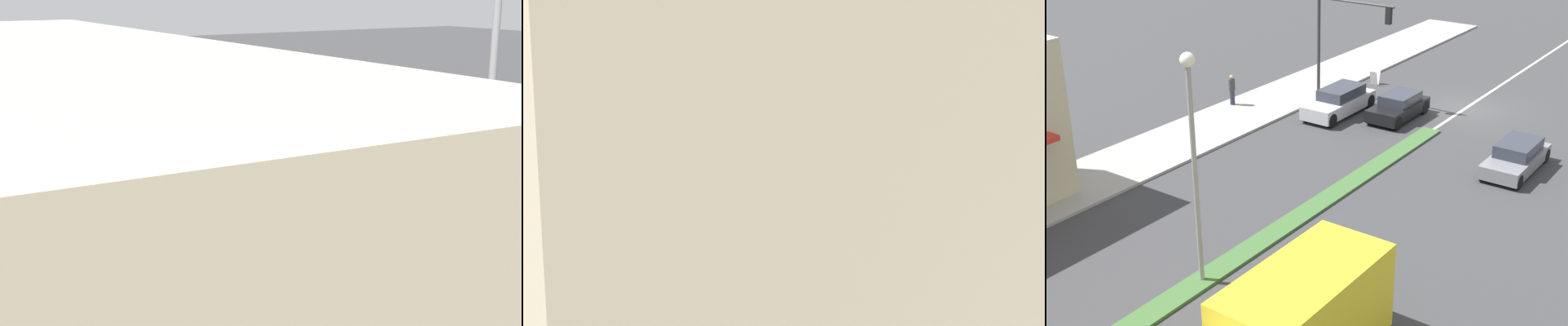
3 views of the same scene
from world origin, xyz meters
TOP-DOWN VIEW (x-y plane):
  - ground_plane at (0.00, 18.00)m, footprint 160.00×160.00m
  - lane_marking_center at (0.00, 0.00)m, footprint 0.16×60.00m
  - traffic_signal_main at (6.12, 2.75)m, footprint 4.59×0.34m
  - street_lamp at (0.00, 20.36)m, footprint 0.44×0.44m
  - warning_aframe_sign at (6.04, -0.84)m, footprint 0.45×0.53m
  - suv_black at (2.20, 3.41)m, footprint 1.73×3.82m
  - suv_grey at (-5.00, 6.24)m, footprint 1.72×4.15m
  - sedan_silver at (5.00, 4.58)m, footprint 1.74×4.58m

SIDE VIEW (x-z plane):
  - ground_plane at x=0.00m, z-range 0.00..0.00m
  - lane_marking_center at x=0.00m, z-range 0.00..0.01m
  - warning_aframe_sign at x=6.04m, z-range 0.01..0.84m
  - suv_grey at x=-5.00m, z-range -0.03..1.24m
  - suv_black at x=2.20m, z-range -0.02..1.27m
  - sedan_silver at x=5.00m, z-range -0.03..1.39m
  - traffic_signal_main at x=6.12m, z-range 1.10..6.70m
  - street_lamp at x=0.00m, z-range 1.09..8.46m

